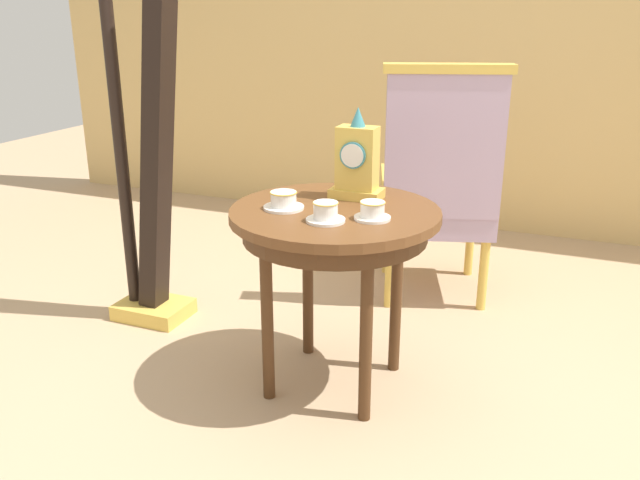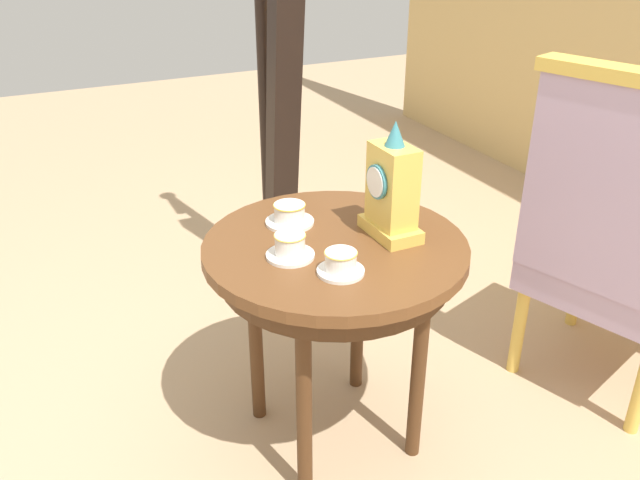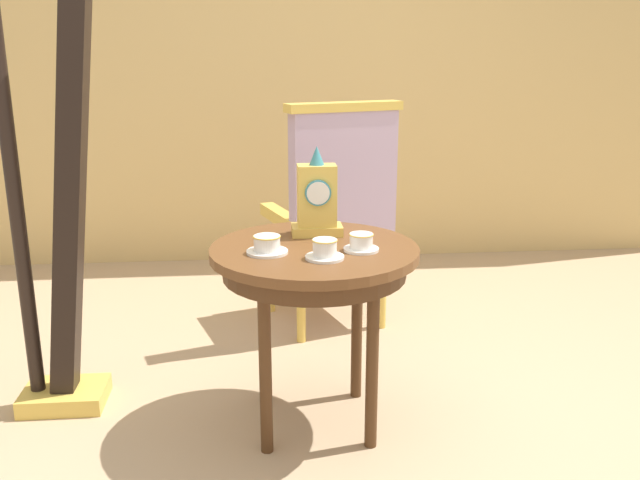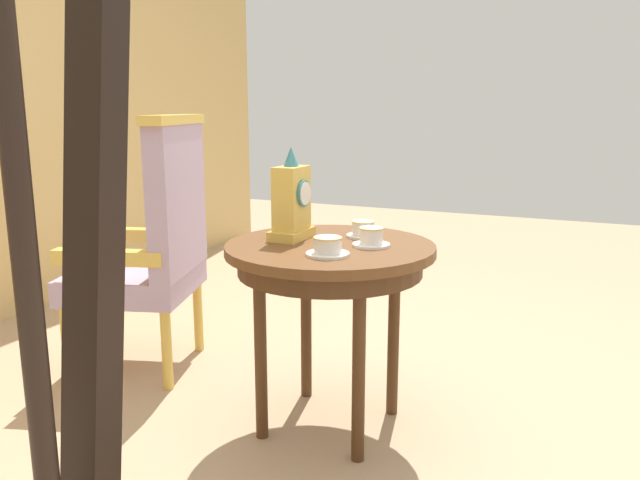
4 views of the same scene
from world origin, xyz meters
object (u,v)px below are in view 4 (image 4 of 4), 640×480
at_px(harp, 77,283).
at_px(teacup_center, 362,230).
at_px(side_table, 330,265).
at_px(teacup_right, 371,238).
at_px(mantel_clock, 292,202).
at_px(teacup_left, 327,247).
at_px(armchair, 154,241).

bearing_deg(harp, teacup_center, -14.50).
distance_m(side_table, teacup_right, 0.18).
height_order(mantel_clock, harp, harp).
distance_m(side_table, teacup_center, 0.20).
relative_size(teacup_right, mantel_clock, 0.39).
bearing_deg(teacup_right, side_table, 98.70).
relative_size(teacup_right, teacup_center, 1.06).
relative_size(side_table, mantel_clock, 2.22).
bearing_deg(teacup_center, teacup_left, -179.53).
relative_size(teacup_left, teacup_right, 1.09).
relative_size(teacup_right, armchair, 0.12).
xyz_separation_m(teacup_right, harp, (-0.97, 0.37, 0.04)).
bearing_deg(side_table, teacup_center, -21.20).
xyz_separation_m(mantel_clock, armchair, (0.15, 0.76, -0.24)).
bearing_deg(armchair, teacup_center, -90.74).
xyz_separation_m(side_table, teacup_center, (0.16, -0.06, 0.11)).
distance_m(teacup_left, mantel_clock, 0.32).
bearing_deg(armchair, teacup_right, -97.89).
distance_m(teacup_left, harp, 0.84).
relative_size(teacup_center, armchair, 0.11).
xyz_separation_m(teacup_right, armchair, (0.15, 1.07, -0.13)).
height_order(teacup_center, armchair, armchair).
bearing_deg(side_table, teacup_right, -81.30).
relative_size(teacup_center, mantel_clock, 0.37).
xyz_separation_m(side_table, armchair, (0.17, 0.92, -0.02)).
bearing_deg(teacup_center, teacup_right, -147.77).
relative_size(armchair, harp, 0.60).
relative_size(side_table, harp, 0.39).
height_order(teacup_left, armchair, armchair).
distance_m(side_table, mantel_clock, 0.27).
distance_m(armchair, harp, 1.33).
bearing_deg(armchair, harp, -148.07).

